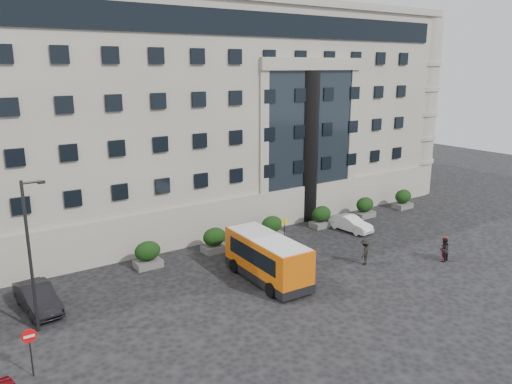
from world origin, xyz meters
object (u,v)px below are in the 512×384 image
hedge_a (148,254)px  hedge_d (321,217)px  no_entry_sign (30,343)px  street_lamp (31,252)px  white_taxi (350,223)px  hedge_e (365,207)px  pedestrian_c (365,252)px  hedge_b (215,240)px  hedge_c (272,227)px  minibus (267,257)px  bus_stop_sign (284,229)px  parked_car_b (37,298)px  hedge_f (403,199)px  pedestrian_a (444,248)px  pedestrian_b (444,250)px

hedge_a → hedge_d: size_ratio=1.00×
no_entry_sign → street_lamp: bearing=75.3°
hedge_a → white_taxi: bearing=-7.1°
hedge_d → hedge_e: same height
pedestrian_c → hedge_b: bearing=-76.4°
hedge_c → minibus: minibus is taller
bus_stop_sign → white_taxi: bus_stop_sign is taller
hedge_d → hedge_c: bearing=180.0°
parked_car_b → minibus: bearing=-21.9°
street_lamp → pedestrian_c: size_ratio=4.38×
hedge_d → pedestrian_c: bearing=-110.9°
hedge_f → pedestrian_a: 13.13m
street_lamp → minibus: size_ratio=1.15×
no_entry_sign → pedestrian_a: size_ratio=1.36×
hedge_b → hedge_f: same height
bus_stop_sign → hedge_d: bearing=24.7°
minibus → hedge_a: bearing=133.6°
hedge_c → parked_car_b: hedge_c is taller
hedge_c → hedge_e: (10.40, 0.00, 0.00)m
bus_stop_sign → pedestrian_a: (8.44, -7.57, -0.88)m
hedge_a → pedestrian_b: 20.53m
hedge_c → hedge_e: size_ratio=1.00×
hedge_c → parked_car_b: (-17.90, -2.34, -0.19)m
hedge_d → minibus: size_ratio=0.26×
street_lamp → no_entry_sign: (-1.06, -4.04, -2.72)m
hedge_a → minibus: (5.50, -6.24, 0.65)m
pedestrian_a → hedge_d: bearing=-88.5°
no_entry_sign → minibus: size_ratio=0.33×
hedge_b → bus_stop_sign: size_ratio=0.73×
bus_stop_sign → no_entry_sign: 19.46m
pedestrian_a → hedge_f: bearing=-139.1°
hedge_a → hedge_d: bearing=0.0°
hedge_d → parked_car_b: bearing=-174.2°
hedge_d → street_lamp: street_lamp is taller
pedestrian_a → street_lamp: bearing=-23.4°
white_taxi → pedestrian_b: 8.55m
hedge_d → no_entry_sign: no_entry_sign is taller
white_taxi → pedestrian_a: (1.01, -8.26, 0.21)m
hedge_c → pedestrian_a: bearing=-54.0°
hedge_b → hedge_c: 5.20m
hedge_b → parked_car_b: (-12.70, -2.34, -0.19)m
hedge_a → pedestrian_c: size_ratio=1.01×
hedge_d → bus_stop_sign: (-6.10, -2.80, 0.80)m
pedestrian_c → minibus: bearing=-42.7°
hedge_d → bus_stop_sign: bearing=-155.3°
bus_stop_sign → parked_car_b: 17.04m
hedge_e → no_entry_sign: bearing=-163.5°
hedge_f → street_lamp: 34.45m
hedge_c → hedge_f: (15.60, 0.00, 0.00)m
hedge_f → pedestrian_a: bearing=-127.8°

